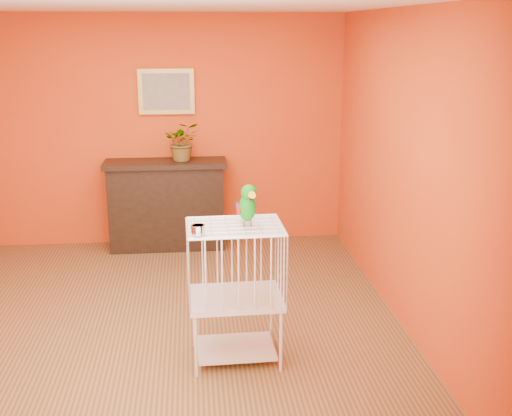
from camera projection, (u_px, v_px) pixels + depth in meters
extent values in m
plane|color=brown|center=(165.00, 324.00, 5.46)|extent=(4.50, 4.50, 0.00)
plane|color=#CD4713|center=(168.00, 131.00, 7.26)|extent=(4.00, 0.00, 4.00)
plane|color=#CD4713|center=(138.00, 282.00, 2.95)|extent=(4.00, 0.00, 4.00)
plane|color=#CD4713|center=(403.00, 170.00, 5.30)|extent=(0.00, 4.50, 4.50)
plane|color=white|center=(152.00, 4.00, 4.76)|extent=(4.50, 4.50, 0.00)
cube|color=black|center=(167.00, 207.00, 7.26)|extent=(1.27, 0.42, 0.95)
cube|color=black|center=(165.00, 163.00, 7.13)|extent=(1.35, 0.49, 0.05)
cube|color=black|center=(166.00, 212.00, 7.08)|extent=(0.89, 0.02, 0.48)
cube|color=maroon|center=(143.00, 218.00, 7.21)|extent=(0.05, 0.19, 0.30)
cube|color=#344422|center=(151.00, 218.00, 7.22)|extent=(0.05, 0.19, 0.30)
cube|color=maroon|center=(160.00, 217.00, 7.23)|extent=(0.05, 0.19, 0.30)
cube|color=#344422|center=(169.00, 217.00, 7.24)|extent=(0.05, 0.19, 0.30)
cube|color=maroon|center=(178.00, 217.00, 7.25)|extent=(0.05, 0.19, 0.30)
imported|color=#26722D|center=(183.00, 146.00, 7.09)|extent=(0.42, 0.46, 0.34)
cube|color=#A88C3C|center=(166.00, 92.00, 7.11)|extent=(0.62, 0.03, 0.50)
cube|color=gray|center=(166.00, 92.00, 7.10)|extent=(0.52, 0.01, 0.40)
cube|color=silver|center=(236.00, 348.00, 4.87)|extent=(0.59, 0.46, 0.02)
cube|color=silver|center=(235.00, 298.00, 4.76)|extent=(0.70, 0.54, 0.04)
cube|color=silver|center=(235.00, 227.00, 4.61)|extent=(0.70, 0.54, 0.01)
cylinder|color=silver|center=(196.00, 347.00, 4.57)|extent=(0.03, 0.03, 0.47)
cylinder|color=silver|center=(281.00, 342.00, 4.64)|extent=(0.03, 0.03, 0.47)
cylinder|color=silver|center=(194.00, 318.00, 5.02)|extent=(0.03, 0.03, 0.47)
cylinder|color=silver|center=(271.00, 314.00, 5.09)|extent=(0.03, 0.03, 0.47)
cylinder|color=silver|center=(198.00, 230.00, 4.39)|extent=(0.10, 0.10, 0.07)
cylinder|color=#59544C|center=(244.00, 224.00, 4.59)|extent=(0.01, 0.01, 0.05)
cylinder|color=#59544C|center=(251.00, 223.00, 4.60)|extent=(0.01, 0.01, 0.05)
ellipsoid|color=#068611|center=(247.00, 208.00, 4.56)|extent=(0.15, 0.20, 0.23)
ellipsoid|color=#068611|center=(249.00, 192.00, 4.50)|extent=(0.13, 0.14, 0.11)
cone|color=orange|center=(251.00, 196.00, 4.45)|extent=(0.07, 0.08, 0.07)
cone|color=black|center=(251.00, 198.00, 4.47)|extent=(0.03, 0.03, 0.03)
sphere|color=black|center=(244.00, 192.00, 4.46)|extent=(0.02, 0.02, 0.02)
sphere|color=black|center=(255.00, 191.00, 4.49)|extent=(0.02, 0.02, 0.02)
ellipsoid|color=#A50C0C|center=(239.00, 209.00, 4.56)|extent=(0.04, 0.07, 0.08)
ellipsoid|color=navy|center=(255.00, 208.00, 4.59)|extent=(0.04, 0.07, 0.08)
cone|color=#068611|center=(244.00, 215.00, 4.65)|extent=(0.10, 0.17, 0.12)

